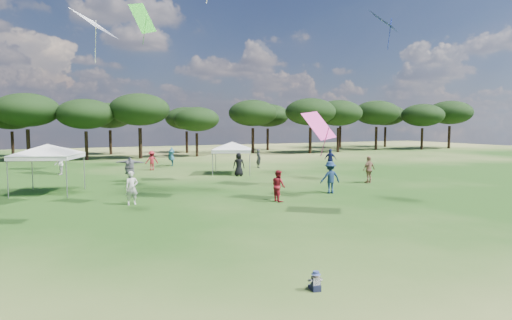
{
  "coord_description": "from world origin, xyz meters",
  "views": [
    {
      "loc": [
        -5.45,
        -6.67,
        4.12
      ],
      "look_at": [
        0.43,
        6.0,
        2.92
      ],
      "focal_mm": 30.0,
      "sensor_mm": 36.0,
      "label": 1
    }
  ],
  "objects": [
    {
      "name": "festival_crowd",
      "position": [
        1.4,
        23.75,
        0.9
      ],
      "size": [
        28.93,
        22.83,
        1.92
      ],
      "color": "white",
      "rests_on": "ground"
    },
    {
      "name": "tree_line",
      "position": [
        2.39,
        47.41,
        5.42
      ],
      "size": [
        108.78,
        17.63,
        7.77
      ],
      "color": "black",
      "rests_on": "ground"
    },
    {
      "name": "toddler",
      "position": [
        0.19,
        1.99,
        0.22
      ],
      "size": [
        0.35,
        0.38,
        0.5
      ],
      "rotation": [
        0.0,
        0.0,
        -0.18
      ],
      "color": "black",
      "rests_on": "ground"
    },
    {
      "name": "tent_left",
      "position": [
        -6.03,
        21.0,
        2.78
      ],
      "size": [
        6.29,
        6.29,
        3.21
      ],
      "rotation": [
        0.0,
        0.0,
        -0.35
      ],
      "color": "gray",
      "rests_on": "ground"
    },
    {
      "name": "tent_right",
      "position": [
        7.36,
        25.6,
        2.5
      ],
      "size": [
        5.68,
        5.68,
        2.92
      ],
      "rotation": [
        0.0,
        0.0,
        -0.43
      ],
      "color": "gray",
      "rests_on": "ground"
    }
  ]
}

